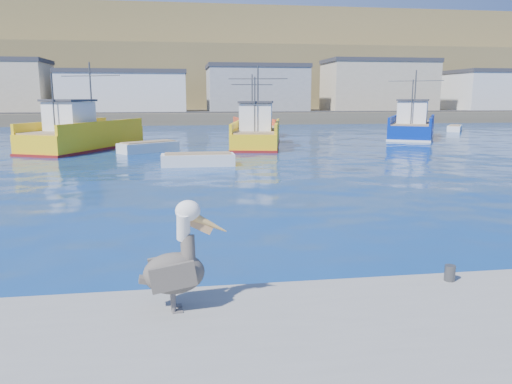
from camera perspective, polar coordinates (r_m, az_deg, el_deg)
ground at (r=12.41m, az=0.73°, el=-7.43°), size 260.00×260.00×0.00m
dock_bollards at (r=9.20m, az=7.98°, el=-9.93°), size 36.20×0.20×0.30m
far_shore at (r=120.95m, az=-7.88°, el=13.21°), size 200.00×81.00×24.00m
trawler_yellow_a at (r=39.38m, az=-19.22°, el=6.11°), size 8.07×11.59×6.49m
trawler_yellow_b at (r=39.36m, az=0.10°, el=6.62°), size 5.43×10.40×6.34m
trawler_blue at (r=50.06m, az=17.43°, el=7.09°), size 8.41×11.09×6.43m
boat_orange at (r=50.12m, az=-0.23°, el=7.60°), size 4.21×8.11×6.04m
skiff_mid at (r=28.65m, az=-6.65°, el=3.58°), size 4.13×1.45×0.90m
skiff_far at (r=61.17m, az=21.75°, el=6.73°), size 3.28×3.95×0.84m
skiff_extra at (r=36.26m, az=-12.18°, el=4.95°), size 4.34×3.70×0.93m
pelican at (r=8.14m, az=-9.01°, el=-8.12°), size 1.46×0.66×1.80m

